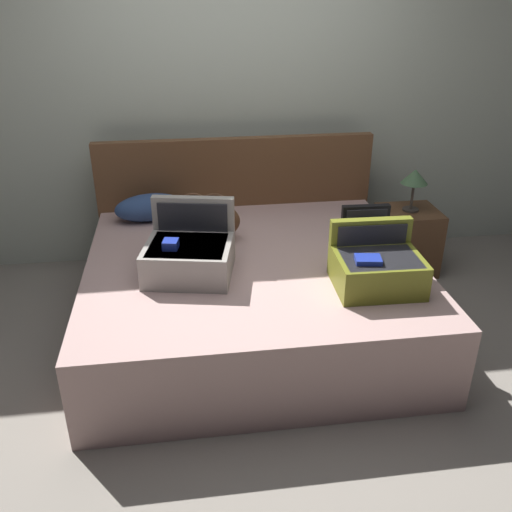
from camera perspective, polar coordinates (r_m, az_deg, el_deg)
The scene contains 11 objects.
ground_plane at distance 3.39m, azimuth 0.62°, elevation -11.31°, with size 12.00×12.00×0.00m, color gray.
back_wall at distance 4.38m, azimuth -2.62°, elevation 16.30°, with size 8.00×0.10×2.60m, color #B7C1B2.
bed at distance 3.57m, azimuth -0.31°, elevation -4.13°, with size 2.06×1.87×0.51m, color #BC9993.
headboard at distance 4.33m, azimuth -2.05°, elevation 5.42°, with size 2.10×0.08×1.04m, color brown.
hard_case_large at distance 3.27m, azimuth -6.90°, elevation 0.25°, with size 0.58×0.55×0.41m.
hard_case_medium at distance 3.18m, azimuth 12.38°, elevation -1.14°, with size 0.49×0.41×0.35m.
hard_case_small at distance 3.63m, azimuth 11.67°, elevation 2.15°, with size 0.33×0.31×0.25m.
duffel_bag at distance 3.68m, azimuth -5.28°, elevation 3.74°, with size 0.50×0.31×0.33m.
pillow_near_headboard at distance 4.08m, azimuth -10.94°, elevation 4.96°, with size 0.50×0.25×0.19m, color navy.
nightstand at distance 4.49m, azimuth 15.26°, elevation 1.57°, with size 0.44×0.40×0.51m, color brown.
table_lamp at distance 4.31m, azimuth 16.06°, elevation 7.71°, with size 0.20×0.20×0.33m.
Camera 1 is at (-0.41, -2.64, 2.08)m, focal length 38.74 mm.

